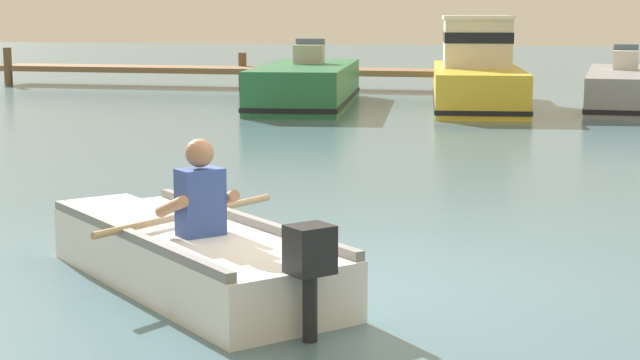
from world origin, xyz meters
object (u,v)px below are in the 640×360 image
at_px(moored_boat_green, 307,86).
at_px(moored_boat_yellow, 476,73).
at_px(rowboat_with_person, 188,253).
at_px(moored_boat_grey, 624,89).

relative_size(moored_boat_green, moored_boat_yellow, 0.97).
height_order(rowboat_with_person, moored_boat_green, moored_boat_green).
bearing_deg(moored_boat_green, moored_boat_yellow, 11.12).
bearing_deg(moored_boat_grey, moored_boat_green, -167.68).
bearing_deg(rowboat_with_person, moored_boat_green, 100.82).
bearing_deg(moored_boat_yellow, moored_boat_green, -168.88).
bearing_deg(moored_boat_green, moored_boat_grey, 12.32).
height_order(moored_boat_green, moored_boat_yellow, moored_boat_yellow).
xyz_separation_m(moored_boat_yellow, moored_boat_grey, (3.33, 0.81, -0.38)).
distance_m(moored_boat_green, moored_boat_yellow, 3.92).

